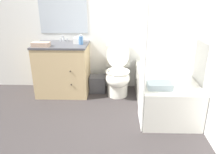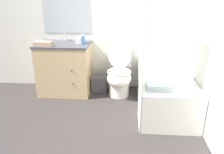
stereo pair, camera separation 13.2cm
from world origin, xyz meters
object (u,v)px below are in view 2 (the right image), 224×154
Objects in this scene: hand_towel_folded at (43,44)px; bath_towel_folded at (159,86)px; soap_dispenser at (83,40)px; vanity_cabinet at (65,68)px; bathtub at (164,91)px; wastebasket at (99,83)px; tissue_box at (80,40)px; sink_faucet at (66,39)px; toilet at (119,74)px.

bath_towel_folded is (1.65, -0.71, -0.34)m from hand_towel_folded.
bath_towel_folded is (1.08, -0.87, -0.37)m from soap_dispenser.
bathtub is (1.56, -0.42, -0.18)m from vanity_cabinet.
wastebasket is 1.98× the size of tissue_box.
hand_towel_folded reaches higher than bath_towel_folded.
soap_dispenser is at bearing -159.63° from wastebasket.
sink_faucet is 0.46m from hand_towel_folded.
vanity_cabinet reaches higher than wastebasket.
tissue_box is 0.89× the size of soap_dispenser.
tissue_box is at bearing -28.83° from sink_faucet.
sink_faucet is at bearing 151.17° from tissue_box.
toilet is 1.01m from bath_towel_folded.
toilet is at bearing -17.39° from wastebasket.
hand_towel_folded is (-0.57, -0.16, -0.04)m from soap_dispenser.
vanity_cabinet is 5.91× the size of sink_faucet.
toilet reaches higher than bath_towel_folded.
soap_dispenser is 0.60× the size of hand_towel_folded.
vanity_cabinet is 1.67m from bath_towel_folded.
toilet reaches higher than wastebasket.
sink_faucet is 0.52× the size of wastebasket.
hand_towel_folded reaches higher than wastebasket.
soap_dispenser is at bearing 162.44° from bathtub.
sink_faucet is 1.03× the size of tissue_box.
soap_dispenser reaches higher than vanity_cabinet.
wastebasket is 1.11m from hand_towel_folded.
sink_faucet reaches higher than tissue_box.
vanity_cabinet is 0.57m from soap_dispenser.
soap_dispenser reaches higher than tissue_box.
soap_dispenser reaches higher than hand_towel_folded.
sink_faucet is 1.81m from bath_towel_folded.
toilet is at bearing 150.86° from bathtub.
tissue_box reaches higher than vanity_cabinet.
bathtub is 9.15× the size of soap_dispenser.
vanity_cabinet is at bearing 37.34° from hand_towel_folded.
toilet is 0.77m from bathtub.
toilet is 0.60× the size of bathtub.
tissue_box is at bearing 171.55° from toilet.
soap_dispenser is (-0.57, 0.02, 0.54)m from toilet.
vanity_cabinet is at bearing -90.00° from sink_faucet.
vanity_cabinet is at bearing 175.01° from soap_dispenser.
tissue_box reaches higher than bath_towel_folded.
vanity_cabinet is at bearing 176.91° from toilet.
sink_faucet reaches higher than vanity_cabinet.
bathtub is 1.46m from soap_dispenser.
soap_dispenser is 0.60m from hand_towel_folded.
bathtub is at bearing -17.56° from soap_dispenser.
wastebasket is at bearing 154.59° from bathtub.
vanity_cabinet is 0.90m from toilet.
wastebasket is at bearing 162.61° from toilet.
soap_dispenser is (0.32, -0.22, 0.03)m from sink_faucet.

